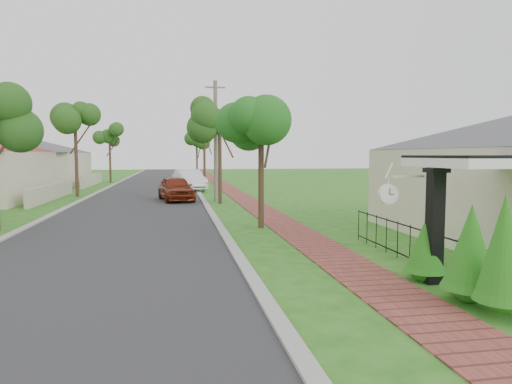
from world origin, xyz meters
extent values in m
plane|color=#276518|center=(0.00, 0.00, 0.00)|extent=(160.00, 160.00, 0.00)
cube|color=#28282B|center=(-3.00, 20.00, 0.00)|extent=(7.00, 120.00, 0.02)
cube|color=#9E9E99|center=(0.65, 20.00, 0.00)|extent=(0.30, 120.00, 0.10)
cube|color=#9E9E99|center=(-6.65, 20.00, 0.00)|extent=(0.30, 120.00, 0.10)
cube|color=#984A3C|center=(3.25, 20.00, 0.00)|extent=(1.50, 120.00, 0.03)
cube|color=white|center=(5.85, -1.00, 2.62)|extent=(2.90, 2.60, 0.20)
cube|color=black|center=(5.85, -1.00, 2.75)|extent=(2.90, 2.60, 0.06)
cube|color=black|center=(4.55, -1.00, 1.26)|extent=(0.30, 0.30, 2.52)
cube|color=black|center=(4.55, -1.00, 0.12)|extent=(0.48, 0.48, 0.24)
cube|color=black|center=(4.55, -1.00, 2.46)|extent=(0.42, 0.42, 0.10)
cube|color=black|center=(4.90, 0.00, 0.95)|extent=(0.03, 8.00, 0.03)
cube|color=black|center=(4.90, 0.00, 0.15)|extent=(0.03, 8.00, 0.03)
cylinder|color=black|center=(4.90, -2.67, 0.50)|extent=(0.02, 0.02, 1.00)
cylinder|color=black|center=(4.90, -2.00, 0.50)|extent=(0.02, 0.02, 1.00)
cylinder|color=black|center=(4.90, -1.33, 0.50)|extent=(0.02, 0.02, 1.00)
cylinder|color=black|center=(4.90, -0.67, 0.50)|extent=(0.02, 0.02, 1.00)
cylinder|color=black|center=(4.90, 0.00, 0.50)|extent=(0.02, 0.02, 1.00)
cylinder|color=black|center=(4.90, 0.67, 0.50)|extent=(0.02, 0.02, 1.00)
cylinder|color=black|center=(4.90, 1.33, 0.50)|extent=(0.02, 0.02, 1.00)
cylinder|color=black|center=(4.90, 2.00, 0.50)|extent=(0.02, 0.02, 1.00)
cylinder|color=black|center=(4.90, 2.67, 0.50)|extent=(0.02, 0.02, 1.00)
cylinder|color=black|center=(4.90, 3.33, 0.50)|extent=(0.02, 0.02, 1.00)
cylinder|color=black|center=(4.90, 4.00, 0.50)|extent=(0.02, 0.02, 1.00)
cylinder|color=#382619|center=(1.50, 16.00, 2.27)|extent=(0.22, 0.22, 4.55)
sphere|color=#134816|center=(1.50, 16.00, 4.68)|extent=(1.70, 1.70, 1.70)
cylinder|color=#382619|center=(1.50, 30.00, 2.45)|extent=(0.22, 0.22, 4.90)
sphere|color=#134816|center=(1.50, 30.00, 5.04)|extent=(1.70, 1.70, 1.70)
cylinder|color=#382619|center=(1.50, 44.00, 2.10)|extent=(0.22, 0.22, 4.20)
sphere|color=#134816|center=(1.50, 44.00, 4.32)|extent=(1.70, 1.70, 1.70)
cylinder|color=#382619|center=(-7.50, 22.00, 2.45)|extent=(0.22, 0.22, 4.90)
sphere|color=#134816|center=(-7.50, 22.00, 5.04)|extent=(1.70, 1.70, 1.70)
cylinder|color=#382619|center=(-7.50, 38.00, 2.27)|extent=(0.22, 0.22, 4.55)
sphere|color=#134816|center=(-7.50, 38.00, 4.68)|extent=(1.70, 1.70, 1.70)
sphere|color=#1B5A12|center=(4.45, -3.25, 0.46)|extent=(0.73, 0.73, 0.73)
cone|color=#1B5A12|center=(4.45, -3.25, 1.30)|extent=(0.83, 0.83, 1.69)
sphere|color=#1B5A12|center=(4.45, -2.39, 0.40)|extent=(0.82, 0.82, 0.82)
cone|color=#1B5A12|center=(4.45, -2.39, 1.14)|extent=(0.94, 0.94, 1.48)
sphere|color=#1B5A12|center=(4.45, -0.85, 0.31)|extent=(0.73, 0.73, 0.73)
cone|color=#1B5A12|center=(4.45, -0.85, 0.87)|extent=(0.83, 0.83, 1.13)
cube|color=#BFB299|center=(-8.60, 20.00, 0.50)|extent=(0.25, 10.00, 1.00)
cube|color=beige|center=(-15.00, 34.00, 1.50)|extent=(11.00, 10.00, 3.00)
pyramid|color=#4C4C51|center=(-15.00, 34.00, 3.80)|extent=(15.56, 15.56, 1.60)
cube|color=#BFB299|center=(-8.60, 34.00, 0.50)|extent=(0.25, 10.00, 1.00)
imported|color=maroon|center=(-1.00, 18.04, 0.75)|extent=(2.49, 4.62, 1.49)
imported|color=white|center=(0.05, 25.84, 0.81)|extent=(2.69, 5.19, 1.63)
cylinder|color=#382619|center=(2.20, 7.00, 2.01)|extent=(0.22, 0.22, 4.02)
sphere|color=#256D1F|center=(2.20, 7.00, 4.13)|extent=(2.00, 2.00, 2.00)
cylinder|color=#77685D|center=(1.39, 17.35, 3.59)|extent=(0.24, 0.24, 7.17)
cube|color=#77685D|center=(1.39, 17.35, 6.77)|extent=(1.20, 0.08, 0.08)
cube|color=white|center=(4.12, -0.60, 2.31)|extent=(0.76, 0.05, 0.05)
cylinder|color=white|center=(3.65, -0.60, 2.14)|extent=(0.02, 0.02, 0.33)
cylinder|color=white|center=(3.65, -0.60, 1.92)|extent=(0.46, 0.10, 0.46)
cylinder|color=white|center=(3.65, -0.66, 1.92)|extent=(0.39, 0.01, 0.39)
cylinder|color=white|center=(3.65, -0.54, 1.92)|extent=(0.39, 0.01, 0.39)
cube|color=black|center=(3.65, -0.67, 1.99)|extent=(0.01, 0.01, 0.15)
cube|color=black|center=(3.69, -0.67, 1.92)|extent=(0.10, 0.01, 0.02)
camera|label=1|loc=(-1.00, -10.01, 2.79)|focal=32.00mm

